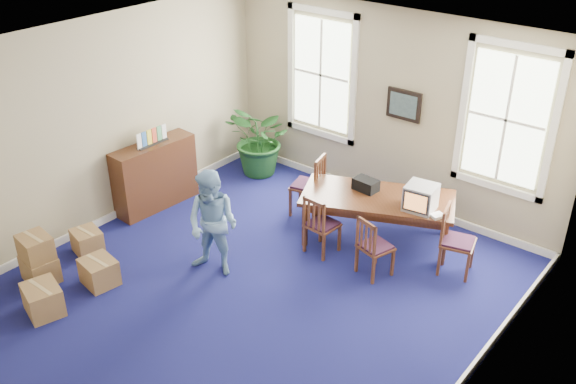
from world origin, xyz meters
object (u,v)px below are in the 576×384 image
Objects in this scene: conference_table at (376,218)px; man at (213,224)px; cardboard_boxes at (52,259)px; credenza at (155,175)px; crt_tv at (421,197)px; chair_near_left at (322,224)px; potted_plant at (262,140)px.

man reaches higher than conference_table.
conference_table is 1.72× the size of cardboard_boxes.
conference_table is 3.64m from credenza.
man is at bearing -140.25° from crt_tv.
chair_near_left is 0.65× the size of credenza.
potted_plant is at bearing 162.82° from crt_tv.
chair_near_left is 0.70× the size of potted_plant.
conference_table is 1.54× the size of credenza.
crt_tv is 2.91m from man.
man is (-1.96, -2.15, -0.17)m from crt_tv.
potted_plant is at bearing 76.49° from credenza.
crt_tv is 0.34× the size of potted_plant.
chair_near_left is at bearing 43.47° from man.
credenza is (-2.07, 0.75, -0.21)m from man.
credenza is at bearing 146.09° from man.
crt_tv is at bearing -19.77° from conference_table.
crt_tv reaches higher than cardboard_boxes.
man is at bearing 45.48° from cardboard_boxes.
chair_near_left reaches higher than cardboard_boxes.
man reaches higher than potted_plant.
potted_plant reaches higher than conference_table.
crt_tv is 0.29× the size of man.
crt_tv is at bearing 46.69° from cardboard_boxes.
conference_table is at bearing 24.93° from credenza.
credenza is 1.11× the size of cardboard_boxes.
crt_tv is 0.48× the size of chair_near_left.
man is at bearing 61.15° from chair_near_left.
credenza is 1.07× the size of potted_plant.
man is (-1.31, -2.10, 0.40)m from conference_table.
potted_plant is (-3.44, 0.57, -0.27)m from crt_tv.
cardboard_boxes is (-0.05, -4.26, -0.30)m from potted_plant.
potted_plant reaches higher than cardboard_boxes.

